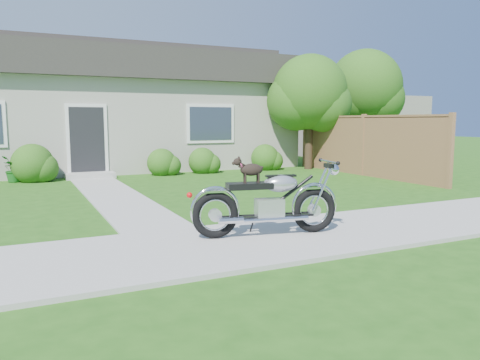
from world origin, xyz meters
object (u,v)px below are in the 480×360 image
object	(u,v)px
house	(117,108)
tree_far	(368,90)
tree_near	(314,96)
potted_plant_left	(14,169)
fence	(363,145)
motorcycle_with_dog	(269,201)
potted_plant_right	(198,162)

from	to	relation	value
house	tree_far	distance (m)	10.08
tree_near	potted_plant_left	distance (m)	9.75
fence	motorcycle_with_dog	size ratio (longest dim) A/B	3.00
potted_plant_left	motorcycle_with_dog	world-z (taller)	motorcycle_with_dog
house	tree_far	xyz separation A→B (m)	(9.77, -2.36, 0.80)
tree_far	potted_plant_right	size ratio (longest dim) A/B	6.57
fence	tree_near	size ratio (longest dim) A/B	1.66
fence	motorcycle_with_dog	distance (m)	8.59
potted_plant_right	motorcycle_with_dog	bearing A→B (deg)	-103.56
potted_plant_right	tree_far	bearing A→B (deg)	7.86
house	potted_plant_right	xyz separation A→B (m)	(1.87, -3.44, -1.81)
potted_plant_left	motorcycle_with_dog	size ratio (longest dim) A/B	0.33
tree_far	house	bearing A→B (deg)	166.44
tree_near	motorcycle_with_dog	bearing A→B (deg)	-127.80
house	potted_plant_left	world-z (taller)	house
tree_near	potted_plant_right	bearing A→B (deg)	172.63
tree_near	potted_plant_right	world-z (taller)	tree_near
tree_far	potted_plant_left	bearing A→B (deg)	-175.31
tree_near	motorcycle_with_dog	world-z (taller)	tree_near
tree_near	potted_plant_left	size ratio (longest dim) A/B	5.40
motorcycle_with_dog	house	bearing A→B (deg)	100.38
tree_far	motorcycle_with_dog	distance (m)	13.97
potted_plant_left	house	bearing A→B (deg)	44.42
fence	potted_plant_right	world-z (taller)	fence
fence	potted_plant_right	bearing A→B (deg)	147.70
tree_far	potted_plant_right	xyz separation A→B (m)	(-7.89, -1.09, -2.60)
house	fence	size ratio (longest dim) A/B	1.90
tree_near	tree_far	xyz separation A→B (m)	(3.79, 1.62, 0.40)
house	potted_plant_left	distance (m)	5.24
house	tree_near	world-z (taller)	house
tree_near	potted_plant_left	world-z (taller)	tree_near
house	motorcycle_with_dog	bearing A→B (deg)	-90.78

